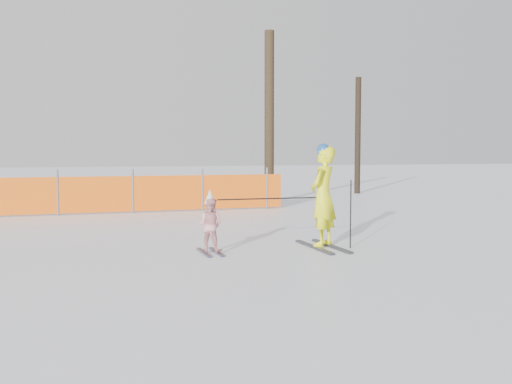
# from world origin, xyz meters

# --- Properties ---
(ground) EXTENTS (120.00, 120.00, 0.00)m
(ground) POSITION_xyz_m (0.00, 0.00, 0.00)
(ground) COLOR white
(ground) RESTS_ON ground
(adult) EXTENTS (0.77, 1.53, 1.87)m
(adult) POSITION_xyz_m (1.12, 0.05, 0.93)
(adult) COLOR black
(adult) RESTS_ON ground
(child) EXTENTS (0.56, 0.88, 1.09)m
(child) POSITION_xyz_m (-0.94, 0.14, 0.50)
(child) COLOR black
(child) RESTS_ON ground
(ski_poles) EXTENTS (2.39, 0.31, 1.23)m
(ski_poles) POSITION_xyz_m (0.69, -0.00, 0.79)
(ski_poles) COLOR black
(ski_poles) RESTS_ON ground
(safety_fence) EXTENTS (14.47, 0.06, 1.25)m
(safety_fence) POSITION_xyz_m (-4.30, 7.04, 0.56)
(safety_fence) COLOR #595960
(safety_fence) RESTS_ON ground
(tree_trunks) EXTENTS (5.20, 3.15, 5.80)m
(tree_trunks) POSITION_xyz_m (4.84, 10.03, 2.75)
(tree_trunks) COLOR #322616
(tree_trunks) RESTS_ON ground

